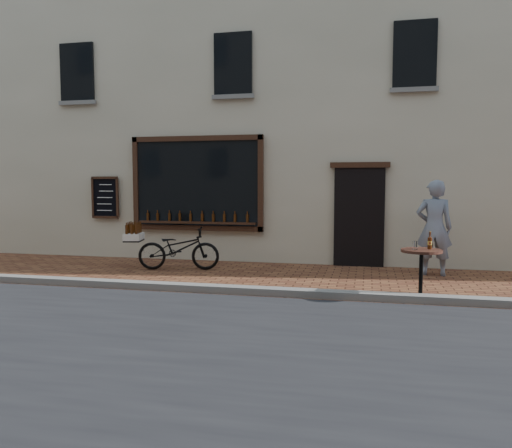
# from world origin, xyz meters

# --- Properties ---
(ground) EXTENTS (90.00, 90.00, 0.00)m
(ground) POSITION_xyz_m (0.00, 0.00, 0.00)
(ground) COLOR #562D1C
(ground) RESTS_ON ground
(kerb) EXTENTS (90.00, 0.25, 0.12)m
(kerb) POSITION_xyz_m (0.00, 0.20, 0.06)
(kerb) COLOR slate
(kerb) RESTS_ON ground
(shop_building) EXTENTS (28.00, 6.20, 10.00)m
(shop_building) POSITION_xyz_m (0.00, 6.50, 5.00)
(shop_building) COLOR beige
(shop_building) RESTS_ON ground
(cargo_bicycle) EXTENTS (2.08, 0.96, 0.98)m
(cargo_bicycle) POSITION_xyz_m (-1.90, 2.14, 0.47)
(cargo_bicycle) COLOR black
(cargo_bicycle) RESTS_ON ground
(bistro_table) EXTENTS (0.64, 0.64, 1.09)m
(bistro_table) POSITION_xyz_m (2.93, 0.35, 0.58)
(bistro_table) COLOR black
(bistro_table) RESTS_ON ground
(pedestrian) EXTENTS (0.72, 0.49, 1.93)m
(pedestrian) POSITION_xyz_m (3.40, 2.69, 0.96)
(pedestrian) COLOR slate
(pedestrian) RESTS_ON ground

